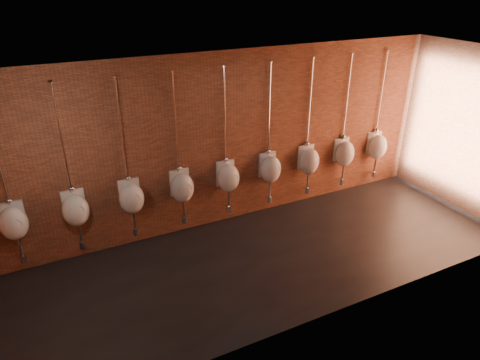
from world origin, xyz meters
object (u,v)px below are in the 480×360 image
(urinal_4, at_px, (228,177))
(urinal_5, at_px, (270,169))
(urinal_6, at_px, (309,160))
(urinal_2, at_px, (131,198))
(urinal_7, at_px, (345,153))
(urinal_8, at_px, (377,146))
(urinal_3, at_px, (182,187))
(urinal_1, at_px, (76,209))
(urinal_0, at_px, (14,222))

(urinal_4, relative_size, urinal_5, 1.00)
(urinal_5, relative_size, urinal_6, 1.00)
(urinal_6, bearing_deg, urinal_2, 180.00)
(urinal_2, xyz_separation_m, urinal_7, (4.44, 0.00, 0.00))
(urinal_8, bearing_deg, urinal_2, 180.00)
(urinal_8, bearing_deg, urinal_7, 180.00)
(urinal_5, relative_size, urinal_7, 1.00)
(urinal_5, xyz_separation_m, urinal_8, (2.66, 0.00, 0.00))
(urinal_2, relative_size, urinal_3, 1.00)
(urinal_4, xyz_separation_m, urinal_5, (0.89, 0.00, 0.00))
(urinal_4, height_order, urinal_5, same)
(urinal_1, distance_m, urinal_7, 5.33)
(urinal_4, xyz_separation_m, urinal_8, (3.55, 0.00, 0.00))
(urinal_2, distance_m, urinal_5, 2.66)
(urinal_1, bearing_deg, urinal_7, 0.00)
(urinal_5, bearing_deg, urinal_1, 180.00)
(urinal_3, distance_m, urinal_7, 3.55)
(urinal_1, distance_m, urinal_8, 6.21)
(urinal_1, height_order, urinal_8, same)
(urinal_1, xyz_separation_m, urinal_6, (4.44, 0.00, 0.00))
(urinal_0, distance_m, urinal_8, 7.10)
(urinal_1, distance_m, urinal_2, 0.89)
(urinal_0, bearing_deg, urinal_5, 0.00)
(urinal_1, bearing_deg, urinal_0, 180.00)
(urinal_4, bearing_deg, urinal_0, 180.00)
(urinal_0, distance_m, urinal_5, 4.44)
(urinal_0, bearing_deg, urinal_2, 0.00)
(urinal_2, height_order, urinal_3, same)
(urinal_3, distance_m, urinal_6, 2.66)
(urinal_0, relative_size, urinal_5, 1.00)
(urinal_4, bearing_deg, urinal_3, 180.00)
(urinal_1, bearing_deg, urinal_5, 0.00)
(urinal_0, distance_m, urinal_4, 3.55)
(urinal_1, height_order, urinal_2, same)
(urinal_0, relative_size, urinal_8, 1.00)
(urinal_0, xyz_separation_m, urinal_8, (7.10, 0.00, 0.00))
(urinal_3, bearing_deg, urinal_1, 180.00)
(urinal_3, xyz_separation_m, urinal_5, (1.78, 0.00, 0.00))
(urinal_3, xyz_separation_m, urinal_8, (4.44, 0.00, 0.00))
(urinal_2, distance_m, urinal_4, 1.78)
(urinal_1, height_order, urinal_6, same)
(urinal_3, relative_size, urinal_6, 1.00)
(urinal_2, relative_size, urinal_7, 1.00)
(urinal_1, relative_size, urinal_8, 1.00)
(urinal_0, xyz_separation_m, urinal_6, (5.33, 0.00, 0.00))
(urinal_0, xyz_separation_m, urinal_4, (3.55, 0.00, 0.00))
(urinal_7, bearing_deg, urinal_0, 180.00)
(urinal_1, bearing_deg, urinal_2, 0.00)
(urinal_2, bearing_deg, urinal_0, 180.00)
(urinal_0, distance_m, urinal_7, 6.21)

